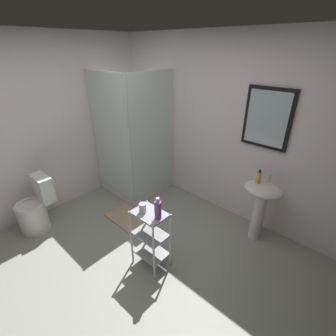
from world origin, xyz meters
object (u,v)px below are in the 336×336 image
conditioner_bottle_purple (158,210)px  toilet (36,209)px  pedestal_sink (261,201)px  shower_stall (135,167)px  bath_mat (127,217)px  storage_cart (150,235)px  rinse_cup (143,208)px  hand_soap_bottle (259,177)px

conditioner_bottle_purple → toilet: bearing=-160.7°
pedestal_sink → toilet: 2.98m
shower_stall → toilet: size_ratio=2.63×
toilet → bath_mat: size_ratio=1.27×
shower_stall → pedestal_sink: (2.06, 0.29, 0.12)m
toilet → storage_cart: 1.74m
storage_cart → rinse_cup: rinse_cup is taller
rinse_cup → bath_mat: (-0.81, 0.38, -0.78)m
pedestal_sink → bath_mat: 1.90m
toilet → bath_mat: 1.25m
shower_stall → rinse_cup: bearing=-37.1°
toilet → bath_mat: bearing=52.1°
pedestal_sink → rinse_cup: (-0.76, -1.28, 0.21)m
conditioner_bottle_purple → bath_mat: 1.35m
shower_stall → toilet: shower_stall is taller
rinse_cup → hand_soap_bottle: bearing=62.1°
pedestal_sink → toilet: pedestal_sink is taller
toilet → rinse_cup: (1.56, 0.58, 0.48)m
toilet → hand_soap_bottle: hand_soap_bottle is taller
pedestal_sink → rinse_cup: 1.50m
pedestal_sink → rinse_cup: size_ratio=7.63×
toilet → conditioner_bottle_purple: conditioner_bottle_purple is taller
pedestal_sink → conditioner_bottle_purple: 1.39m
conditioner_bottle_purple → rinse_cup: size_ratio=2.29×
shower_stall → bath_mat: shower_stall is taller
hand_soap_bottle → conditioner_bottle_purple: hand_soap_bottle is taller
storage_cart → hand_soap_bottle: bearing=63.8°
shower_stall → conditioner_bottle_purple: 1.81m
bath_mat → hand_soap_bottle: bearing=31.1°
shower_stall → conditioner_bottle_purple: (1.49, -0.95, 0.38)m
rinse_cup → pedestal_sink: bearing=59.3°
storage_cart → conditioner_bottle_purple: 0.43m
hand_soap_bottle → rinse_cup: (-0.68, -1.27, -0.09)m
hand_soap_bottle → bath_mat: size_ratio=0.29×
hand_soap_bottle → rinse_cup: size_ratio=1.65×
storage_cart → conditioner_bottle_purple: size_ratio=3.05×
storage_cart → pedestal_sink: bearing=60.8°
conditioner_bottle_purple → rinse_cup: (-0.19, -0.04, -0.05)m
rinse_cup → storage_cart: bearing=28.8°
toilet → shower_stall: bearing=80.8°
toilet → hand_soap_bottle: bearing=39.7°
hand_soap_bottle → rinse_cup: bearing=-117.9°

